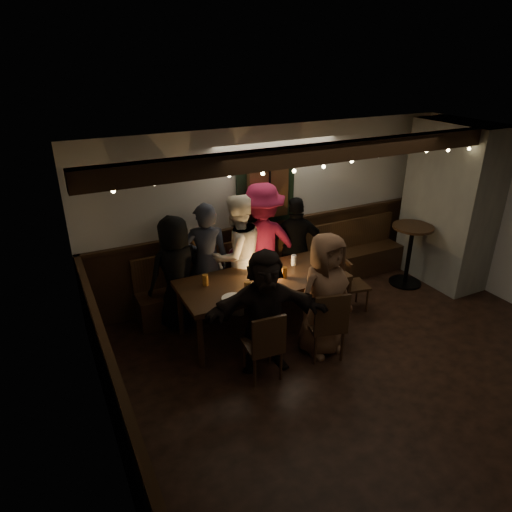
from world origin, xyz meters
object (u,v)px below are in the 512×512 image
high_top (410,248)px  dining_table (263,283)px  chair_end (350,281)px  person_f (265,311)px  chair_near_left (266,343)px  person_g (324,295)px  chair_near_right (328,322)px  person_a (176,272)px  person_e (296,248)px  person_c (237,255)px  person_b (207,263)px  person_d (262,244)px

high_top → dining_table: bearing=-176.5°
chair_end → person_f: bearing=-159.8°
chair_near_left → person_g: bearing=11.9°
chair_near_right → person_a: (-1.41, 1.62, 0.26)m
person_a → person_e: bearing=170.7°
chair_near_left → person_g: person_g is taller
person_e → chair_near_right: bearing=92.6°
chair_end → person_e: bearing=122.9°
chair_near_left → person_a: 1.74m
chair_near_left → person_a: person_a is taller
person_c → person_f: (-0.25, -1.36, -0.11)m
dining_table → person_c: (-0.08, 0.65, 0.16)m
chair_end → person_b: size_ratio=0.48×
chair_near_right → person_a: size_ratio=0.60×
chair_near_right → person_a: person_a is taller
chair_end → person_g: 1.19m
person_e → dining_table: bearing=55.8°
dining_table → person_f: 0.79m
person_a → person_c: (0.89, -0.03, 0.09)m
chair_near_left → person_d: 1.96m
chair_near_left → chair_end: bearing=25.2°
chair_end → person_c: person_c is taller
chair_near_left → person_b: bearing=93.5°
person_e → chair_near_left: bearing=69.5°
high_top → person_g: (-2.30, -0.92, 0.17)m
person_a → chair_near_right: bearing=122.1°
dining_table → chair_near_right: dining_table is taller
chair_near_left → high_top: size_ratio=0.88×
chair_near_right → dining_table: bearing=114.6°
chair_end → chair_near_right: bearing=-138.7°
dining_table → high_top: size_ratio=2.19×
person_a → person_c: size_ratio=0.90×
chair_near_right → high_top: high_top is taller
chair_end → person_e: (-0.48, 0.75, 0.33)m
person_f → chair_end: bearing=36.5°
person_c → person_d: (0.47, 0.13, 0.04)m
chair_end → person_g: (-0.93, -0.67, 0.34)m
high_top → person_e: bearing=164.8°
chair_end → dining_table: bearing=176.8°
chair_near_right → person_e: (0.49, 1.60, 0.26)m
chair_end → person_a: person_a is taller
chair_end → person_b: person_b is taller
person_g → person_b: bearing=118.6°
person_b → person_g: 1.74m
dining_table → person_d: 0.89m
high_top → person_f: 3.23m
person_a → chair_end: bearing=153.3°
chair_near_right → person_f: (-0.76, 0.22, 0.24)m
chair_near_left → person_d: size_ratio=0.49×
chair_near_right → chair_end: (0.97, 0.85, -0.07)m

